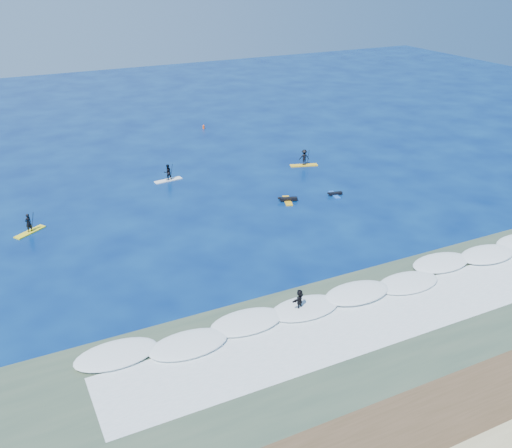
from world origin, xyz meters
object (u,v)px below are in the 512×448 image
sup_paddler_left (29,226)px  marker_buoy (204,127)px  sup_paddler_right (304,158)px  prone_paddler_near (288,200)px  prone_paddler_far (335,194)px  sup_paddler_center (168,174)px  wave_surfer (299,301)px

sup_paddler_left → marker_buoy: size_ratio=4.08×
sup_paddler_left → sup_paddler_right: (28.55, 4.12, 0.21)m
sup_paddler_left → prone_paddler_near: 22.48m
prone_paddler_near → prone_paddler_far: (4.68, -0.75, -0.03)m
sup_paddler_center → wave_surfer: size_ratio=1.43×
prone_paddler_near → marker_buoy: marker_buoy is taller
sup_paddler_left → wave_surfer: (14.03, -19.72, 0.23)m
sup_paddler_right → wave_surfer: 27.92m
sup_paddler_center → wave_surfer: bearing=-96.8°
sup_paddler_center → sup_paddler_right: size_ratio=0.95×
sup_paddler_left → prone_paddler_far: size_ratio=1.36×
prone_paddler_near → wave_surfer: (-8.15, -16.06, 0.66)m
sup_paddler_left → sup_paddler_center: size_ratio=0.92×
prone_paddler_near → marker_buoy: (1.94, 25.97, 0.12)m
wave_surfer → sup_paddler_left: bearing=94.8°
sup_paddler_left → prone_paddler_far: 27.22m
sup_paddler_center → prone_paddler_far: bearing=-46.7°
sup_paddler_right → sup_paddler_left: bearing=-154.4°
prone_paddler_far → wave_surfer: size_ratio=0.96×
sup_paddler_left → wave_surfer: sup_paddler_left is taller
sup_paddler_right → prone_paddler_far: (-1.69, -8.54, -0.68)m
sup_paddler_center → marker_buoy: bearing=50.6°
sup_paddler_center → marker_buoy: 18.95m
marker_buoy → prone_paddler_far: bearing=-84.2°
prone_paddler_far → sup_paddler_left: bearing=91.3°
sup_paddler_right → prone_paddler_far: bearing=-83.8°
sup_paddler_right → marker_buoy: sup_paddler_right is taller
sup_paddler_right → marker_buoy: 18.72m
sup_paddler_left → marker_buoy: bearing=8.2°
prone_paddler_far → prone_paddler_near: bearing=91.5°
sup_paddler_center → sup_paddler_left: bearing=-162.6°
sup_paddler_right → marker_buoy: bearing=121.1°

